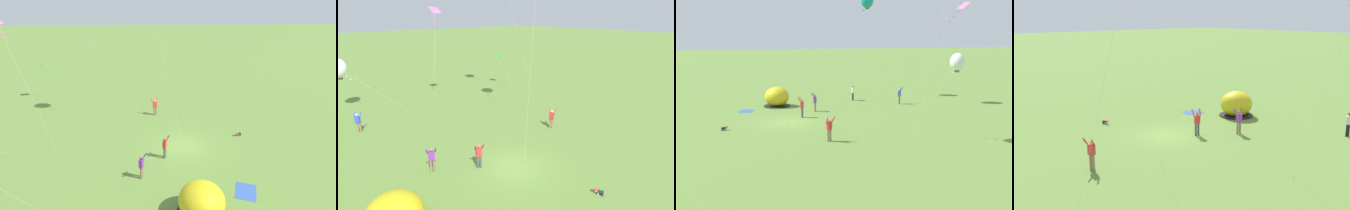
% 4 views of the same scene
% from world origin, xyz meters
% --- Properties ---
extents(ground_plane, '(300.00, 300.00, 0.00)m').
position_xyz_m(ground_plane, '(0.00, 0.00, 0.00)').
color(ground_plane, olive).
extents(toddler_crawling, '(0.38, 0.55, 0.32)m').
position_xyz_m(toddler_crawling, '(1.64, -5.30, 0.18)').
color(toddler_crawling, black).
rests_on(toddler_crawling, ground).
extents(person_with_toddler, '(0.61, 0.71, 1.89)m').
position_xyz_m(person_with_toddler, '(6.91, 2.29, 1.00)').
color(person_with_toddler, '#8C7251').
rests_on(person_with_toddler, ground).
extents(person_strolling, '(0.71, 0.69, 1.89)m').
position_xyz_m(person_strolling, '(-6.04, 13.01, 1.00)').
color(person_strolling, '#8C7251').
rests_on(person_strolling, ground).
extents(person_flying_kite, '(0.71, 0.60, 1.89)m').
position_xyz_m(person_flying_kite, '(-1.74, 1.53, 1.00)').
color(person_flying_kite, '#4C4C51').
rests_on(person_flying_kite, ground).
extents(person_arms_raised, '(0.71, 0.61, 1.89)m').
position_xyz_m(person_arms_raised, '(-4.26, 3.20, 1.00)').
color(person_arms_raised, '#8C7251').
rests_on(person_arms_raised, ground).
extents(kite_pink, '(4.13, 5.08, 10.42)m').
position_xyz_m(kite_pink, '(3.01, 14.74, 9.79)').
color(kite_pink, silver).
rests_on(kite_pink, ground).
extents(kite_green, '(1.12, 3.07, 4.57)m').
position_xyz_m(kite_green, '(13.30, 16.17, 4.00)').
color(kite_green, silver).
rests_on(kite_green, ground).
extents(kite_white, '(5.64, 6.95, 5.57)m').
position_xyz_m(kite_white, '(-5.55, 19.66, 4.57)').
color(kite_white, silver).
rests_on(kite_white, ground).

